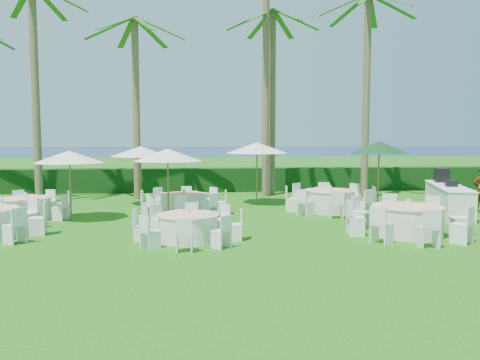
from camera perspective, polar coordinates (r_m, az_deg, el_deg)
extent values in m
plane|color=#186010|center=(12.41, -5.12, -7.57)|extent=(120.00, 120.00, 0.00)
cube|color=black|center=(24.21, -5.14, 0.01)|extent=(34.00, 1.00, 1.20)
plane|color=#071D49|center=(114.15, -5.13, 3.63)|extent=(260.00, 260.00, 0.00)
cube|color=white|center=(14.38, -23.47, -4.34)|extent=(0.51, 0.51, 0.93)
cube|color=white|center=(15.41, -24.47, -3.78)|extent=(0.61, 0.61, 0.93)
cube|color=white|center=(13.48, -25.79, -5.03)|extent=(0.61, 0.61, 0.93)
cylinder|color=silver|center=(12.57, -6.32, -5.82)|extent=(1.58, 1.58, 0.69)
cylinder|color=silver|center=(12.51, -6.33, -4.23)|extent=(1.65, 1.65, 0.03)
cube|color=#FFB784|center=(12.51, -6.34, -4.11)|extent=(1.70, 1.70, 0.01)
cylinder|color=silver|center=(12.50, -6.34, -3.73)|extent=(0.11, 0.11, 0.15)
cube|color=white|center=(13.39, -2.30, -4.83)|extent=(0.54, 0.54, 0.82)
cube|color=white|center=(13.78, -5.95, -4.57)|extent=(0.40, 0.40, 0.82)
cube|color=white|center=(13.51, -9.77, -4.81)|extent=(0.54, 0.54, 0.82)
cube|color=white|center=(12.71, -11.92, -5.46)|extent=(0.40, 0.40, 0.82)
cube|color=white|center=(11.80, -10.89, -6.25)|extent=(0.54, 0.54, 0.82)
cube|color=white|center=(11.35, -6.77, -6.65)|extent=(0.40, 0.40, 0.82)
cube|color=white|center=(11.67, -2.32, -6.29)|extent=(0.54, 0.54, 0.82)
cube|color=white|center=(12.53, -0.65, -5.50)|extent=(0.40, 0.40, 0.82)
cylinder|color=silver|center=(13.98, 19.76, -4.73)|extent=(1.87, 1.87, 0.81)
cylinder|color=silver|center=(13.92, 19.81, -3.04)|extent=(1.95, 1.95, 0.03)
cube|color=#FFB784|center=(13.92, 19.81, -2.94)|extent=(2.04, 2.04, 0.01)
cylinder|color=silver|center=(13.91, 19.82, -2.59)|extent=(0.13, 0.13, 0.17)
cube|color=white|center=(15.29, 22.15, -3.68)|extent=(0.64, 0.64, 0.97)
cube|color=white|center=(15.34, 17.96, -3.53)|extent=(0.50, 0.50, 0.97)
cube|color=white|center=(14.65, 14.60, -3.84)|extent=(0.64, 0.64, 0.97)
cube|color=white|center=(13.56, 13.91, -4.53)|extent=(0.50, 0.50, 0.97)
cube|color=white|center=(12.68, 16.90, -5.25)|extent=(0.64, 0.64, 0.97)
cube|color=white|center=(12.62, 21.97, -5.45)|extent=(0.50, 0.50, 0.97)
cube|color=white|center=(13.42, 25.42, -4.97)|extent=(0.64, 0.64, 0.97)
cube|color=white|center=(14.52, 25.23, -4.23)|extent=(0.50, 0.50, 0.97)
cylinder|color=silver|center=(17.40, -24.64, -3.20)|extent=(1.62, 1.62, 0.70)
cylinder|color=silver|center=(17.35, -24.68, -2.02)|extent=(1.69, 1.69, 0.03)
cube|color=#FFB784|center=(17.35, -24.69, -1.94)|extent=(1.84, 1.84, 0.01)
cylinder|color=silver|center=(17.34, -24.70, -1.66)|extent=(0.11, 0.11, 0.15)
cube|color=white|center=(17.64, -20.58, -2.73)|extent=(0.54, 0.54, 0.84)
cube|color=white|center=(18.42, -22.37, -2.47)|extent=(0.49, 0.49, 0.84)
cube|color=white|center=(18.63, -25.30, -2.50)|extent=(0.54, 0.54, 0.84)
cube|color=white|center=(16.38, -27.21, -3.54)|extent=(0.49, 0.49, 0.84)
cube|color=white|center=(16.15, -23.89, -3.53)|extent=(0.54, 0.54, 0.84)
cube|color=white|center=(16.69, -21.09, -3.17)|extent=(0.49, 0.49, 0.84)
cylinder|color=silver|center=(16.81, -6.82, -3.02)|extent=(1.67, 1.67, 0.72)
cylinder|color=silver|center=(16.76, -6.84, -1.76)|extent=(1.74, 1.74, 0.03)
cube|color=#FFB784|center=(16.76, -6.84, -1.67)|extent=(1.74, 1.74, 0.01)
cylinder|color=silver|center=(16.75, -6.84, -1.38)|extent=(0.12, 0.12, 0.15)
cube|color=white|center=(16.76, -2.37, -2.76)|extent=(0.42, 0.42, 0.87)
cube|color=white|center=(17.68, -3.65, -2.36)|extent=(0.57, 0.57, 0.87)
cube|color=white|center=(18.09, -6.56, -2.22)|extent=(0.42, 0.42, 0.87)
cube|color=white|center=(17.79, -9.60, -2.37)|extent=(0.57, 0.57, 0.87)
cube|color=white|center=(16.93, -11.24, -2.77)|extent=(0.42, 0.42, 0.87)
cube|color=white|center=(15.98, -10.35, -3.22)|extent=(0.57, 0.57, 0.87)
cube|color=white|center=(15.51, -7.14, -3.42)|extent=(0.42, 0.42, 0.87)
cube|color=white|center=(15.85, -3.71, -3.21)|extent=(0.57, 0.57, 0.87)
cylinder|color=silver|center=(17.70, 10.89, -2.57)|extent=(1.81, 1.81, 0.79)
cylinder|color=silver|center=(17.65, 10.91, -1.27)|extent=(1.89, 1.89, 0.03)
cube|color=#FFB784|center=(17.65, 10.91, -1.19)|extent=(2.00, 2.00, 0.01)
cylinder|color=silver|center=(17.64, 10.91, -0.91)|extent=(0.13, 0.13, 0.17)
cube|color=white|center=(18.85, 13.45, -1.92)|extent=(0.62, 0.62, 0.95)
cube|color=white|center=(19.08, 10.25, -1.77)|extent=(0.49, 0.49, 0.95)
cube|color=white|center=(18.56, 7.36, -1.92)|extent=(0.62, 0.62, 0.95)
cube|color=white|center=(17.53, 6.30, -2.32)|extent=(0.49, 0.49, 0.95)
cube|color=white|center=(16.58, 7.98, -2.76)|extent=(0.62, 0.62, 0.95)
cube|color=white|center=(16.30, 11.64, -2.94)|extent=(0.49, 0.49, 0.95)
cube|color=white|center=(16.90, 14.77, -2.73)|extent=(0.62, 0.62, 0.95)
cube|color=white|center=(17.96, 15.37, -2.29)|extent=(0.49, 0.49, 0.95)
cylinder|color=brown|center=(16.43, -19.99, -0.82)|extent=(0.05, 0.05, 2.23)
cone|color=white|center=(16.37, -20.10, 2.68)|extent=(2.31, 2.31, 0.40)
sphere|color=brown|center=(16.36, -20.11, 3.16)|extent=(0.09, 0.09, 0.09)
cylinder|color=brown|center=(15.66, -8.76, -0.74)|extent=(0.06, 0.06, 2.29)
cone|color=white|center=(15.60, -8.81, 3.04)|extent=(2.27, 2.27, 0.41)
sphere|color=brown|center=(15.59, -8.81, 3.56)|extent=(0.09, 0.09, 0.09)
cylinder|color=brown|center=(19.47, -11.99, 0.36)|extent=(0.06, 0.06, 2.32)
cone|color=white|center=(19.42, -12.05, 3.42)|extent=(2.44, 2.44, 0.42)
sphere|color=brown|center=(19.41, -12.06, 3.85)|extent=(0.09, 0.09, 0.09)
cylinder|color=brown|center=(19.29, 2.06, 0.64)|extent=(0.06, 0.06, 2.46)
cone|color=white|center=(19.24, 2.07, 3.94)|extent=(2.57, 2.57, 0.44)
sphere|color=brown|center=(19.24, 2.07, 4.39)|extent=(0.10, 0.10, 0.10)
cylinder|color=brown|center=(17.89, 16.51, 0.21)|extent=(0.06, 0.06, 2.53)
cone|color=#0F3A1A|center=(17.84, 16.61, 3.86)|extent=(2.30, 2.30, 0.46)
sphere|color=brown|center=(17.84, 16.62, 4.36)|extent=(0.10, 0.10, 0.10)
cube|color=silver|center=(18.66, 24.01, -2.22)|extent=(2.15, 4.42, 0.98)
cube|color=white|center=(18.61, 24.07, -0.66)|extent=(2.22, 4.49, 0.04)
cube|color=black|center=(19.86, 23.35, 0.55)|extent=(0.65, 0.72, 0.54)
cube|color=black|center=(18.17, 24.35, -0.38)|extent=(0.48, 0.48, 0.22)
cylinder|color=brown|center=(21.66, -23.65, 9.44)|extent=(0.32, 0.32, 9.06)
cube|color=#1F5A16|center=(23.20, -22.23, 19.31)|extent=(1.03, 2.16, 1.00)
cube|color=#1F5A16|center=(23.36, -25.05, 19.12)|extent=(1.62, 1.88, 1.00)
cylinder|color=brown|center=(21.53, -12.54, 8.40)|extent=(0.32, 0.32, 8.04)
cube|color=#1F5A16|center=(21.84, -9.76, 17.76)|extent=(2.22, 0.44, 1.00)
cube|color=#1F5A16|center=(22.84, -10.81, 17.17)|extent=(1.47, 1.98, 1.00)
cube|color=#1F5A16|center=(23.05, -13.62, 17.01)|extent=(1.21, 2.11, 1.00)
cube|color=#1F5A16|center=(22.27, -15.62, 17.40)|extent=(2.22, 0.44, 1.00)
cube|color=#1F5A16|center=(21.24, -14.79, 18.04)|extent=(1.47, 1.98, 1.00)
cube|color=#1F5A16|center=(21.02, -11.73, 18.24)|extent=(1.21, 2.11, 1.00)
cylinder|color=brown|center=(22.33, 3.16, 13.20)|extent=(0.32, 0.32, 11.77)
cylinder|color=brown|center=(22.83, 3.95, 9.30)|extent=(0.32, 0.32, 8.83)
cube|color=#1F5A16|center=(23.54, 6.82, 18.83)|extent=(2.22, 0.49, 1.00)
cube|color=#1F5A16|center=(24.41, 5.21, 18.34)|extent=(1.51, 1.96, 1.00)
cube|color=#1F5A16|center=(24.35, 2.50, 18.39)|extent=(1.17, 2.12, 1.00)
cube|color=#1F5A16|center=(23.41, 1.18, 18.94)|extent=(2.22, 0.49, 1.00)
cube|color=#1F5A16|center=(22.50, 2.69, 19.51)|extent=(1.51, 1.96, 1.00)
cube|color=#1F5A16|center=(22.57, 5.64, 19.45)|extent=(1.17, 2.12, 1.00)
cylinder|color=brown|center=(21.91, 15.13, 9.58)|extent=(0.32, 0.32, 9.03)
cube|color=#1F5A16|center=(23.02, 18.06, 19.46)|extent=(2.21, 0.35, 1.00)
cube|color=#1F5A16|center=(23.65, 15.76, 19.11)|extent=(1.29, 2.07, 1.00)
cube|color=#1F5A16|center=(23.27, 13.12, 19.41)|extent=(1.40, 2.02, 1.00)
cube|color=#1F5A16|center=(22.23, 12.59, 20.11)|extent=(2.21, 0.35, 1.00)
cube|color=#1F5A16|center=(21.96, 17.78, 20.19)|extent=(1.40, 2.02, 1.00)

